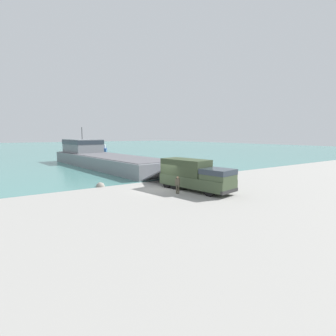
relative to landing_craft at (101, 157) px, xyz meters
name	(u,v)px	position (x,y,z in m)	size (l,w,h in m)	color
ground_plane	(159,189)	(-2.25, -23.30, -1.63)	(240.00, 240.00, 0.00)	gray
water_surface	(33,149)	(-2.25, 71.21, -1.63)	(240.00, 180.00, 0.01)	#477F7A
landing_craft	(101,157)	(0.00, 0.00, 0.00)	(10.31, 35.87, 7.02)	gray
military_truck	(195,175)	(0.50, -25.75, -0.04)	(3.94, 8.33, 3.07)	#3D4C33
soldier_on_ramp	(178,184)	(-1.83, -25.93, -0.67)	(0.45, 0.50, 1.68)	#4C4738
moored_boat_b	(103,149)	(14.77, 39.02, -0.89)	(5.02, 7.24, 2.24)	navy
shoreline_rock_a	(201,175)	(7.80, -18.33, -1.63)	(1.01, 1.01, 1.01)	#66605B
shoreline_rock_b	(100,187)	(-6.73, -18.50, -1.63)	(0.92, 0.92, 0.92)	gray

